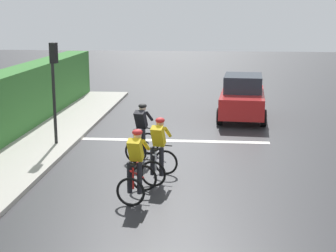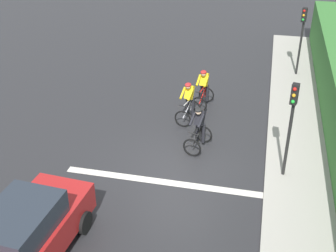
{
  "view_description": "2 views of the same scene",
  "coord_description": "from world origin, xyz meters",
  "views": [
    {
      "loc": [
        -1.58,
        15.72,
        4.32
      ],
      "look_at": [
        -0.36,
        2.12,
        1.22
      ],
      "focal_mm": 54.52,
      "sensor_mm": 36.0,
      "label": 1
    },
    {
      "loc": [
        2.44,
        -12.25,
        8.63
      ],
      "look_at": [
        -0.52,
        0.88,
        0.99
      ],
      "focal_mm": 48.05,
      "sensor_mm": 36.0,
      "label": 2
    }
  ],
  "objects": [
    {
      "name": "car_red",
      "position": [
        -2.77,
        -4.94,
        0.87
      ],
      "size": [
        2.11,
        4.21,
        1.76
      ],
      "color": "#B21E1E",
      "rests_on": "ground"
    },
    {
      "name": "sidewalk_kerb",
      "position": [
        4.29,
        2.0,
        0.06
      ],
      "size": [
        2.8,
        25.11,
        0.12
      ],
      "primitive_type": "cube",
      "color": "#ADA89E",
      "rests_on": "ground"
    },
    {
      "name": "cyclist_mid",
      "position": [
        0.5,
        1.25,
        0.8
      ],
      "size": [
        0.92,
        1.21,
        1.66
      ],
      "color": "black",
      "rests_on": "ground"
    },
    {
      "name": "road_marking_stop_line",
      "position": [
        0.0,
        -0.98,
        0.0
      ],
      "size": [
        7.0,
        0.3,
        0.01
      ],
      "primitive_type": "cube",
      "color": "silver",
      "rests_on": "ground"
    },
    {
      "name": "traffic_light_near_crossing",
      "position": [
        3.44,
        0.08,
        2.22
      ],
      "size": [
        0.24,
        0.31,
        3.34
      ],
      "color": "black",
      "rests_on": "ground"
    },
    {
      "name": "ground_plane",
      "position": [
        0.0,
        0.0,
        0.0
      ],
      "size": [
        80.0,
        80.0,
        0.0
      ],
      "primitive_type": "plane",
      "color": "#28282B"
    },
    {
      "name": "cyclist_lead",
      "position": [
        0.16,
        4.55,
        0.8
      ],
      "size": [
        0.84,
        1.17,
        1.66
      ],
      "color": "black",
      "rests_on": "ground"
    },
    {
      "name": "cyclist_second",
      "position": [
        -0.22,
        3.2,
        0.8
      ],
      "size": [
        0.9,
        1.2,
        1.66
      ],
      "color": "black",
      "rests_on": "ground"
    }
  ]
}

